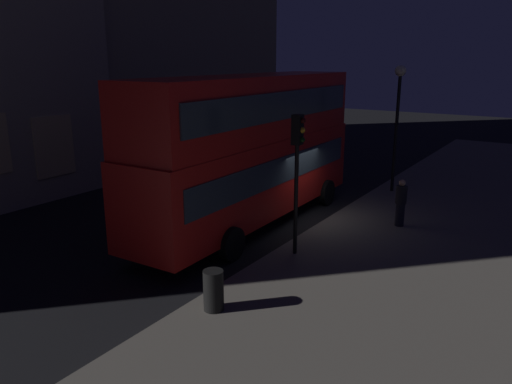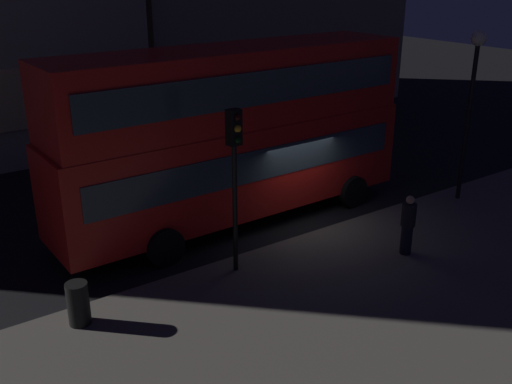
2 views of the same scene
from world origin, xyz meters
TOP-DOWN VIEW (x-y plane):
  - ground_plane at (0.00, 0.00)m, footprint 80.00×80.00m
  - sidewalk_slab at (0.00, -4.98)m, footprint 44.00×8.40m
  - building_plain_facade at (8.33, 15.19)m, footprint 15.44×8.95m
  - double_decker_bus at (-1.53, 1.32)m, footprint 11.18×2.91m
  - traffic_light_near_kerb at (-3.29, -1.43)m, footprint 0.34×0.37m
  - traffic_light_far_side at (7.30, 4.45)m, footprint 0.32×0.36m
  - street_lamp at (5.39, -1.52)m, footprint 0.47×0.47m
  - pedestrian at (0.92, -3.25)m, footprint 0.38×0.38m
  - litter_bin at (-7.35, -1.49)m, footprint 0.48×0.48m

SIDE VIEW (x-z plane):
  - ground_plane at x=0.00m, z-range 0.00..0.00m
  - sidewalk_slab at x=0.00m, z-range 0.00..0.12m
  - litter_bin at x=-7.35m, z-range 0.12..1.09m
  - pedestrian at x=0.92m, z-range 0.13..1.78m
  - traffic_light_far_side at x=7.30m, z-range 0.85..4.68m
  - double_decker_bus at x=-1.53m, z-range 0.32..5.55m
  - traffic_light_near_kerb at x=-3.29m, z-range 1.02..5.16m
  - street_lamp at x=5.39m, z-range 1.25..6.63m
  - building_plain_facade at x=8.33m, z-range 0.00..16.95m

